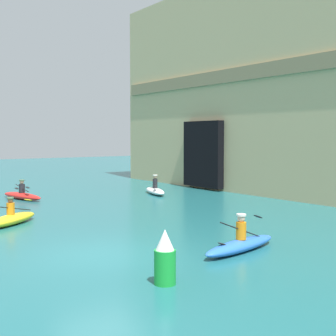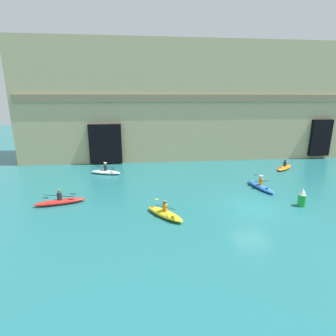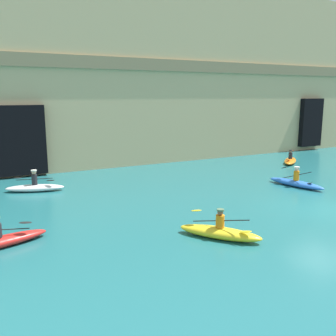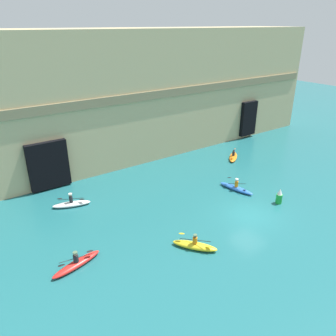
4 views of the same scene
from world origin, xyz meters
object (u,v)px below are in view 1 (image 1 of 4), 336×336
(marker_buoy, at_px, (165,259))
(kayak_blue, at_px, (241,244))
(kayak_yellow, at_px, (11,219))
(kayak_white, at_px, (155,190))
(kayak_red, at_px, (22,195))

(marker_buoy, bearing_deg, kayak_blue, 108.77)
(kayak_yellow, bearing_deg, kayak_white, -11.97)
(kayak_blue, relative_size, marker_buoy, 2.63)
(kayak_blue, distance_m, kayak_white, 14.32)
(kayak_blue, height_order, kayak_white, kayak_white)
(kayak_white, bearing_deg, kayak_blue, 174.88)
(kayak_yellow, bearing_deg, kayak_blue, -100.06)
(kayak_yellow, distance_m, marker_buoy, 9.57)
(kayak_white, bearing_deg, kayak_red, 90.98)
(kayak_red, distance_m, marker_buoy, 16.80)
(kayak_blue, distance_m, kayak_red, 15.50)
(kayak_blue, relative_size, kayak_red, 0.99)
(marker_buoy, bearing_deg, kayak_red, 172.82)
(kayak_white, xyz_separation_m, kayak_red, (-2.28, -7.28, -0.00))
(kayak_yellow, bearing_deg, kayak_red, 31.05)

